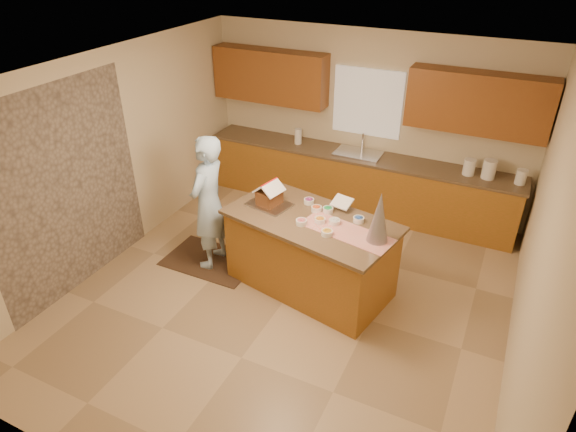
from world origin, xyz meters
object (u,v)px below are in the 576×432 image
object	(u,v)px
island_base	(310,255)
boy	(209,203)
tinsel_tree	(379,217)
gingerbread_house	(269,195)

from	to	relation	value
island_base	boy	size ratio (longest dim) A/B	1.07
island_base	boy	xyz separation A→B (m)	(-1.37, -0.09, 0.44)
tinsel_tree	boy	world-z (taller)	boy
boy	tinsel_tree	bearing A→B (deg)	86.01
tinsel_tree	boy	xyz separation A→B (m)	(-2.19, 0.02, -0.37)
tinsel_tree	gingerbread_house	bearing A→B (deg)	172.48
tinsel_tree	island_base	bearing A→B (deg)	171.85
boy	gingerbread_house	world-z (taller)	boy
boy	gingerbread_house	distance (m)	0.83
island_base	gingerbread_house	size ratio (longest dim) A/B	5.45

